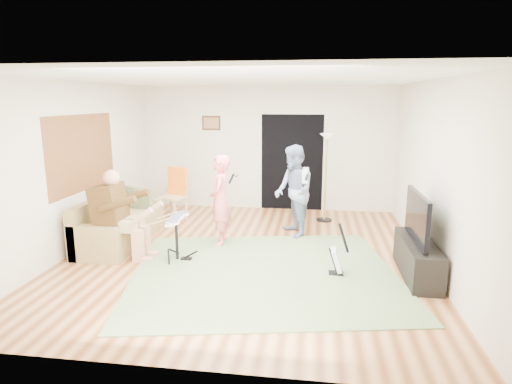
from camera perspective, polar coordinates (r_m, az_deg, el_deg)
floor at (r=6.87m, az=-1.40°, el=-8.32°), size 6.00×6.00×0.00m
walls at (r=6.52m, az=-1.46°, el=2.86°), size 5.50×6.00×2.70m
ceiling at (r=6.44m, az=-1.53°, el=14.81°), size 6.00×6.00×0.00m
window_blinds at (r=7.61m, az=-22.12°, el=4.85°), size 0.00×2.05×2.05m
doorway at (r=9.45m, az=4.81°, el=3.92°), size 2.10×0.00×2.10m
picture_frame at (r=9.63m, az=-5.99°, el=9.14°), size 0.42×0.03×0.32m
area_rug at (r=6.17m, az=1.14°, el=-10.68°), size 4.20×3.83×0.02m
sofa at (r=7.72m, az=-18.13°, el=-4.51°), size 0.82×1.99×0.80m
drummer at (r=6.91m, az=-17.47°, el=-4.09°), size 0.90×0.50×1.38m
drum_kit at (r=6.66m, az=-10.52°, el=-6.41°), size 0.38×0.68×0.70m
singer at (r=7.16m, az=-4.82°, el=-1.12°), size 0.42×0.59×1.52m
microphone at (r=7.04m, az=-3.29°, el=1.79°), size 0.06×0.06×0.24m
guitarist at (r=7.60m, az=5.04°, el=0.10°), size 0.87×0.97×1.64m
guitar_held at (r=7.54m, az=6.61°, el=2.24°), size 0.13×0.60×0.26m
guitar_spare at (r=6.15m, az=10.76°, el=-8.90°), size 0.27×0.24×0.75m
torchiere_lamp at (r=8.57m, az=9.33°, el=4.00°), size 0.31×0.31×1.76m
dining_chair at (r=8.82m, az=-10.98°, el=-1.29°), size 0.57×0.60×1.07m
tv_cabinet at (r=6.40m, az=20.73°, el=-8.32°), size 0.40×1.40×0.50m
television at (r=6.21m, az=20.69°, el=-3.13°), size 0.06×1.18×0.66m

